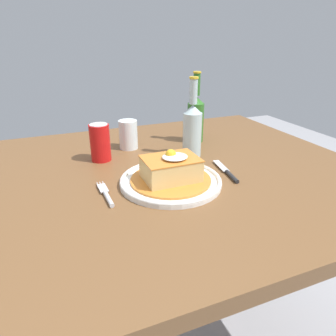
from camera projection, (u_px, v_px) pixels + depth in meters
The scene contains 9 objects.
dining_table at pixel (144, 200), 0.96m from camera, with size 1.40×1.03×0.77m.
main_plate at pixel (171, 181), 0.85m from camera, with size 0.29×0.29×0.02m.
sandwich_meal at pixel (171, 170), 0.84m from camera, with size 0.23×0.23×0.09m.
fork at pixel (107, 195), 0.78m from camera, with size 0.02×0.14×0.01m.
knife at pixel (229, 173), 0.91m from camera, with size 0.04×0.17×0.01m.
soda_can at pixel (100, 143), 1.00m from camera, with size 0.07×0.07×0.12m.
beer_bottle_green at pixel (196, 116), 1.17m from camera, with size 0.06×0.06×0.27m.
beer_bottle_clear at pixel (192, 128), 1.02m from camera, with size 0.06×0.06×0.27m.
drinking_glass at pixel (128, 136), 1.11m from camera, with size 0.07×0.07×0.10m.
Camera 1 is at (-0.25, -0.81, 1.16)m, focal length 32.41 mm.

